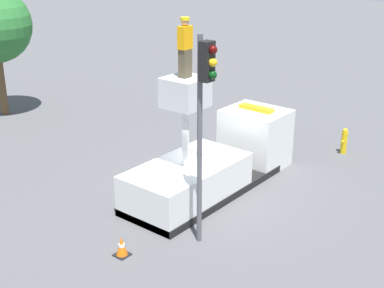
{
  "coord_description": "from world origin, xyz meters",
  "views": [
    {
      "loc": [
        -12.78,
        -9.83,
        7.97
      ],
      "look_at": [
        -1.76,
        -0.88,
        2.46
      ],
      "focal_mm": 50.0,
      "sensor_mm": 36.0,
      "label": 1
    }
  ],
  "objects_px": {
    "traffic_light_pole": "(204,102)",
    "worker": "(185,48)",
    "fire_hydrant": "(344,141)",
    "bucket_truck": "(215,163)",
    "traffic_cone_rear": "(122,247)"
  },
  "relations": [
    {
      "from": "bucket_truck",
      "to": "traffic_cone_rear",
      "type": "relative_size",
      "value": 12.41
    },
    {
      "from": "bucket_truck",
      "to": "worker",
      "type": "height_order",
      "value": "worker"
    },
    {
      "from": "bucket_truck",
      "to": "fire_hydrant",
      "type": "relative_size",
      "value": 6.77
    },
    {
      "from": "traffic_cone_rear",
      "to": "worker",
      "type": "bearing_deg",
      "value": 10.4
    },
    {
      "from": "worker",
      "to": "fire_hydrant",
      "type": "xyz_separation_m",
      "value": [
        7.16,
        -2.14,
        -4.49
      ]
    },
    {
      "from": "bucket_truck",
      "to": "fire_hydrant",
      "type": "height_order",
      "value": "bucket_truck"
    },
    {
      "from": "bucket_truck",
      "to": "traffic_light_pole",
      "type": "bearing_deg",
      "value": -148.32
    },
    {
      "from": "bucket_truck",
      "to": "traffic_light_pole",
      "type": "relative_size",
      "value": 1.21
    },
    {
      "from": "traffic_light_pole",
      "to": "worker",
      "type": "bearing_deg",
      "value": 50.97
    },
    {
      "from": "traffic_cone_rear",
      "to": "bucket_truck",
      "type": "bearing_deg",
      "value": 7.23
    },
    {
      "from": "traffic_cone_rear",
      "to": "traffic_light_pole",
      "type": "bearing_deg",
      "value": -33.68
    },
    {
      "from": "worker",
      "to": "traffic_light_pole",
      "type": "relative_size",
      "value": 0.3
    },
    {
      "from": "traffic_light_pole",
      "to": "traffic_cone_rear",
      "type": "distance_m",
      "value": 4.44
    },
    {
      "from": "fire_hydrant",
      "to": "traffic_cone_rear",
      "type": "bearing_deg",
      "value": 171.92
    },
    {
      "from": "worker",
      "to": "traffic_cone_rear",
      "type": "bearing_deg",
      "value": -169.6
    }
  ]
}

